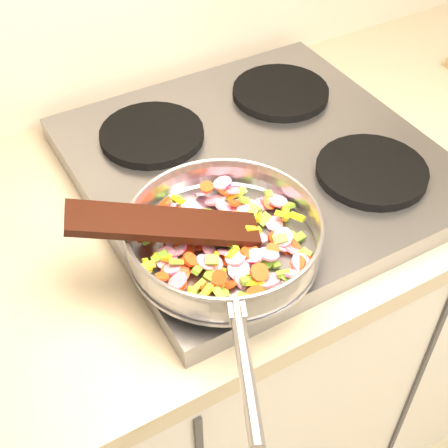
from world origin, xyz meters
TOP-DOWN VIEW (x-y plane):
  - cooktop at (-0.70, 1.67)m, footprint 0.60×0.60m
  - grate_fl at (-0.84, 1.52)m, footprint 0.19×0.19m
  - grate_fr at (-0.56, 1.52)m, footprint 0.19×0.19m
  - grate_bl at (-0.84, 1.81)m, footprint 0.19×0.19m
  - grate_br at (-0.56, 1.81)m, footprint 0.19×0.19m
  - saute_pan at (-0.87, 1.48)m, footprint 0.33×0.47m
  - vegetable_heap at (-0.87, 1.49)m, footprint 0.26×0.26m
  - wooden_spatula at (-0.95, 1.52)m, footprint 0.27×0.15m

SIDE VIEW (x-z plane):
  - cooktop at x=-0.70m, z-range 0.90..0.94m
  - grate_fl at x=-0.84m, z-range 0.94..0.96m
  - grate_fr at x=-0.56m, z-range 0.94..0.96m
  - grate_bl at x=-0.84m, z-range 0.94..0.96m
  - grate_br at x=-0.56m, z-range 0.94..0.96m
  - vegetable_heap at x=-0.87m, z-range 0.95..1.00m
  - saute_pan at x=-0.87m, z-range 0.96..1.02m
  - wooden_spatula at x=-0.95m, z-range 0.97..1.05m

